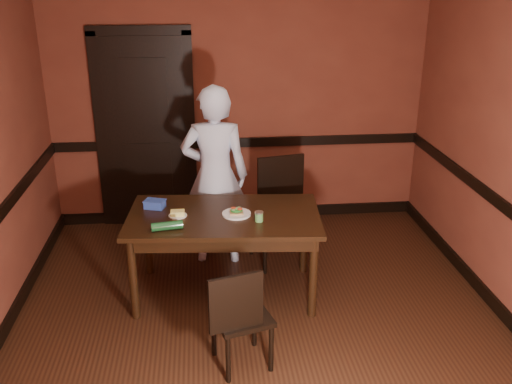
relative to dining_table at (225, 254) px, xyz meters
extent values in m
cube|color=black|center=(0.24, -0.62, -0.38)|extent=(4.00, 4.50, 0.01)
cube|color=maroon|center=(0.24, 1.63, 0.97)|extent=(4.00, 0.02, 2.70)
cube|color=black|center=(0.24, 1.61, 0.52)|extent=(4.00, 0.03, 0.10)
cube|color=black|center=(0.24, 1.61, -0.32)|extent=(4.00, 0.03, 0.12)
cube|color=black|center=(2.23, -0.62, -0.32)|extent=(0.03, 4.50, 0.12)
cube|color=black|center=(-0.76, 1.59, 0.65)|extent=(0.85, 0.04, 2.05)
cube|color=black|center=(-1.23, 1.61, 0.65)|extent=(0.10, 0.06, 2.15)
cube|color=black|center=(-0.28, 1.61, 0.65)|extent=(0.10, 0.06, 2.15)
cube|color=black|center=(-0.76, 1.61, 1.72)|extent=(1.05, 0.06, 0.10)
cube|color=black|center=(0.00, 0.00, 0.00)|extent=(1.67, 1.03, 0.75)
imported|color=silver|center=(-0.05, 0.65, 0.49)|extent=(0.66, 0.46, 1.73)
cylinder|color=white|center=(0.10, -0.02, 0.38)|extent=(0.24, 0.24, 0.01)
cube|color=tan|center=(0.10, -0.02, 0.40)|extent=(0.11, 0.10, 0.02)
ellipsoid|color=#2A852D|center=(0.10, -0.02, 0.42)|extent=(0.10, 0.09, 0.02)
cylinder|color=red|center=(0.08, -0.01, 0.43)|extent=(0.04, 0.04, 0.01)
cylinder|color=red|center=(0.13, -0.03, 0.43)|extent=(0.04, 0.04, 0.01)
cylinder|color=#75AC5A|center=(0.08, -0.04, 0.43)|extent=(0.03, 0.03, 0.01)
cylinder|color=#75AC5A|center=(0.13, 0.00, 0.43)|extent=(0.03, 0.03, 0.01)
cylinder|color=#75AC5A|center=(0.10, -0.02, 0.43)|extent=(0.03, 0.03, 0.01)
cylinder|color=#549248|center=(0.28, -0.17, 0.41)|extent=(0.07, 0.07, 0.07)
cylinder|color=#B5B8A9|center=(0.28, -0.17, 0.46)|extent=(0.07, 0.07, 0.01)
cylinder|color=white|center=(-0.38, 0.00, 0.38)|extent=(0.15, 0.15, 0.01)
cube|color=#EAE16F|center=(-0.38, 0.00, 0.41)|extent=(0.12, 0.08, 0.04)
cube|color=#304EB1|center=(-0.58, 0.19, 0.41)|extent=(0.19, 0.16, 0.06)
cube|color=#304EB1|center=(-0.58, 0.19, 0.44)|extent=(0.20, 0.17, 0.01)
cylinder|color=#15441F|center=(-0.46, -0.26, 0.41)|extent=(0.25, 0.11, 0.07)
camera|label=1|loc=(-0.16, -4.39, 2.29)|focal=40.00mm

